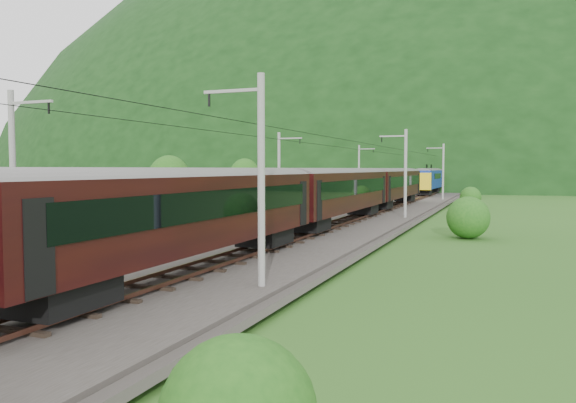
% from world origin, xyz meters
% --- Properties ---
extents(ground, '(600.00, 600.00, 0.00)m').
position_xyz_m(ground, '(0.00, 0.00, 0.00)').
color(ground, '#254D18').
rests_on(ground, ground).
extents(railbed, '(14.00, 220.00, 0.30)m').
position_xyz_m(railbed, '(0.00, 10.00, 0.15)').
color(railbed, '#38332D').
rests_on(railbed, ground).
extents(track_left, '(2.40, 220.00, 0.27)m').
position_xyz_m(track_left, '(-2.40, 10.00, 0.37)').
color(track_left, brown).
rests_on(track_left, railbed).
extents(track_right, '(2.40, 220.00, 0.27)m').
position_xyz_m(track_right, '(2.40, 10.00, 0.37)').
color(track_right, brown).
rests_on(track_right, railbed).
extents(catenary_left, '(2.54, 192.28, 8.00)m').
position_xyz_m(catenary_left, '(-6.12, 32.00, 4.50)').
color(catenary_left, gray).
rests_on(catenary_left, railbed).
extents(catenary_right, '(2.54, 192.28, 8.00)m').
position_xyz_m(catenary_right, '(6.12, 32.00, 4.50)').
color(catenary_right, gray).
rests_on(catenary_right, railbed).
extents(overhead_wires, '(4.83, 198.00, 0.03)m').
position_xyz_m(overhead_wires, '(0.00, 10.00, 7.10)').
color(overhead_wires, black).
rests_on(overhead_wires, ground).
extents(mountain_main, '(504.00, 360.00, 244.00)m').
position_xyz_m(mountain_main, '(0.00, 260.00, 0.00)').
color(mountain_main, black).
rests_on(mountain_main, ground).
extents(mountain_ridge, '(336.00, 280.00, 132.00)m').
position_xyz_m(mountain_ridge, '(-120.00, 300.00, 0.00)').
color(mountain_ridge, black).
rests_on(mountain_ridge, ground).
extents(train, '(2.97, 141.99, 5.16)m').
position_xyz_m(train, '(2.40, 12.47, 3.52)').
color(train, black).
rests_on(train, ground).
extents(hazard_post_near, '(0.17, 0.17, 1.56)m').
position_xyz_m(hazard_post_near, '(-0.46, 42.17, 1.08)').
color(hazard_post_near, red).
rests_on(hazard_post_near, railbed).
extents(hazard_post_far, '(0.17, 0.17, 1.63)m').
position_xyz_m(hazard_post_far, '(0.02, 53.38, 1.11)').
color(hazard_post_far, red).
rests_on(hazard_post_far, railbed).
extents(signal, '(0.26, 0.26, 2.35)m').
position_xyz_m(signal, '(-4.45, 49.26, 1.68)').
color(signal, black).
rests_on(signal, railbed).
extents(vegetation_left, '(11.91, 142.75, 6.29)m').
position_xyz_m(vegetation_left, '(-14.91, 22.22, 2.56)').
color(vegetation_left, '#1E5115').
rests_on(vegetation_left, ground).
extents(vegetation_right, '(4.42, 93.56, 2.70)m').
position_xyz_m(vegetation_right, '(11.67, 1.90, 1.24)').
color(vegetation_right, '#1E5115').
rests_on(vegetation_right, ground).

